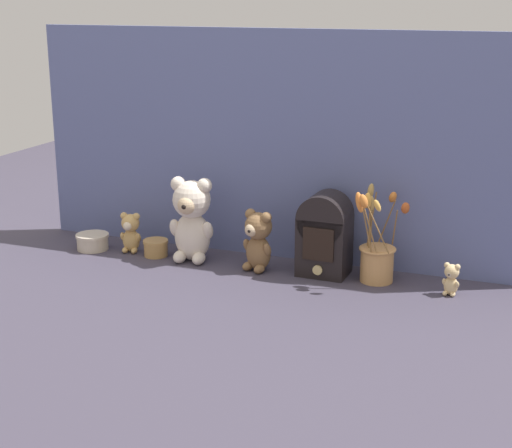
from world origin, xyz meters
The scene contains 10 objects.
ground_plane centered at (0.00, 0.00, 0.00)m, with size 4.00×4.00×0.00m, color #3D3847.
backdrop_wall centered at (0.00, 0.17, 0.38)m, with size 1.71×0.02×0.76m.
teddy_bear_large centered at (-0.23, 0.02, 0.15)m, with size 0.16×0.15×0.29m.
teddy_bear_medium centered at (0.01, 0.01, 0.11)m, with size 0.11×0.10×0.20m.
teddy_bear_small centered at (-0.47, 0.02, 0.07)m, with size 0.08×0.07×0.14m.
teddy_bear_tiny centered at (0.63, 0.01, 0.05)m, with size 0.06×0.05×0.10m.
flower_vase centered at (0.39, 0.05, 0.09)m, with size 0.16×0.19×0.31m.
vintage_radio centered at (0.22, 0.05, 0.14)m, with size 0.16×0.13×0.27m.
decorative_tin_tall centered at (-0.61, 0.00, 0.03)m, with size 0.12×0.12×0.06m.
decorative_tin_short centered at (-0.37, 0.02, 0.03)m, with size 0.09×0.09×0.06m.
Camera 1 is at (0.88, -2.24, 0.86)m, focal length 55.00 mm.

